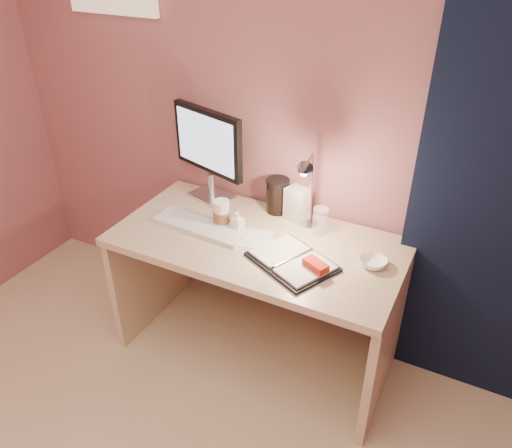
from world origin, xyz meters
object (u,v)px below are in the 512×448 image
at_px(monitor, 209,147).
at_px(clear_cup, 320,221).
at_px(planner, 294,261).
at_px(product_box, 297,204).
at_px(dark_jar, 278,197).
at_px(desk_lamp, 300,188).
at_px(lotion_bottle, 238,221).
at_px(coffee_cup, 222,214).
at_px(bowl, 373,263).
at_px(keyboard, 200,226).
at_px(desk, 264,269).

xyz_separation_m(monitor, clear_cup, (0.66, -0.07, -0.24)).
relative_size(planner, product_box, 2.61).
relative_size(dark_jar, product_box, 0.97).
xyz_separation_m(planner, desk_lamp, (-0.08, 0.23, 0.25)).
distance_m(planner, product_box, 0.40).
height_order(monitor, planner, monitor).
height_order(dark_jar, desk_lamp, desk_lamp).
distance_m(clear_cup, lotion_bottle, 0.40).
bearing_deg(coffee_cup, bowl, 0.35).
bearing_deg(desk_lamp, planner, -78.79).
relative_size(keyboard, clear_cup, 3.75).
xyz_separation_m(desk, coffee_cup, (-0.22, -0.04, 0.29)).
bearing_deg(monitor, coffee_cup, -32.47).
relative_size(desk, planner, 3.14).
distance_m(lotion_bottle, desk_lamp, 0.36).
height_order(keyboard, clear_cup, clear_cup).
xyz_separation_m(lotion_bottle, product_box, (0.22, 0.23, 0.03)).
xyz_separation_m(desk, keyboard, (-0.30, -0.11, 0.24)).
bearing_deg(planner, coffee_cup, -171.15).
relative_size(keyboard, bowl, 4.05).
bearing_deg(keyboard, bowl, 8.95).
height_order(coffee_cup, dark_jar, dark_jar).
xyz_separation_m(coffee_cup, dark_jar, (0.19, 0.26, 0.02)).
bearing_deg(clear_cup, desk_lamp, -140.01).
bearing_deg(clear_cup, coffee_cup, -160.83).
xyz_separation_m(desk, lotion_bottle, (-0.12, -0.04, 0.28)).
xyz_separation_m(coffee_cup, lotion_bottle, (0.09, -0.00, -0.01)).
height_order(monitor, keyboard, monitor).
bearing_deg(coffee_cup, monitor, 130.71).
height_order(desk, clear_cup, clear_cup).
bearing_deg(desk_lamp, keyboard, -168.74).
height_order(clear_cup, product_box, product_box).
distance_m(desk, monitor, 0.70).
distance_m(desk, dark_jar, 0.38).
height_order(keyboard, planner, planner).
bearing_deg(product_box, planner, -49.12).
distance_m(product_box, desk_lamp, 0.23).
bearing_deg(desk_lamp, desk, -170.20).
distance_m(desk, clear_cup, 0.40).
distance_m(monitor, dark_jar, 0.44).
xyz_separation_m(keyboard, clear_cup, (0.54, 0.23, 0.06)).
xyz_separation_m(coffee_cup, product_box, (0.31, 0.23, 0.02)).
bearing_deg(keyboard, desk_lamp, 23.11).
relative_size(desk, bowl, 11.45).
height_order(monitor, desk_lamp, monitor).
bearing_deg(product_box, coffee_cup, -124.02).
relative_size(monitor, clear_cup, 3.81).
distance_m(keyboard, planner, 0.54).
height_order(planner, lotion_bottle, lotion_bottle).
xyz_separation_m(desk, dark_jar, (-0.03, 0.22, 0.31)).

